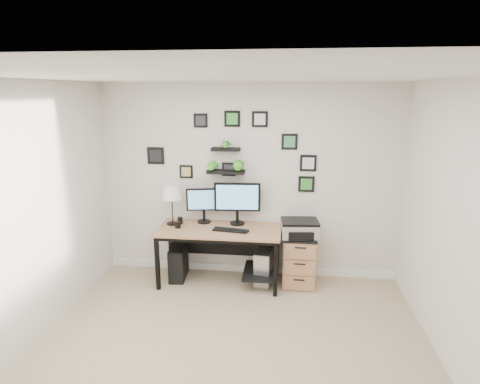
# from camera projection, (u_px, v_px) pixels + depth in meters

# --- Properties ---
(room) EXTENTS (4.00, 4.00, 4.00)m
(room) POSITION_uv_depth(u_px,v_px,m) (249.00, 268.00, 5.67)
(room) COLOR tan
(room) RESTS_ON ground
(desk) EXTENTS (1.60, 0.70, 0.75)m
(desk) POSITION_uv_depth(u_px,v_px,m) (222.00, 237.00, 5.26)
(desk) COLOR #B07B53
(desk) RESTS_ON ground
(monitor_left) EXTENTS (0.46, 0.21, 0.48)m
(monitor_left) POSITION_uv_depth(u_px,v_px,m) (204.00, 203.00, 5.38)
(monitor_left) COLOR black
(monitor_left) RESTS_ON desk
(monitor_right) EXTENTS (0.61, 0.21, 0.57)m
(monitor_right) POSITION_uv_depth(u_px,v_px,m) (237.00, 200.00, 5.30)
(monitor_right) COLOR black
(monitor_right) RESTS_ON desk
(keyboard) EXTENTS (0.42, 0.19, 0.02)m
(keyboard) POSITION_uv_depth(u_px,v_px,m) (229.00, 230.00, 5.12)
(keyboard) COLOR black
(keyboard) RESTS_ON desk
(mouse) EXTENTS (0.09, 0.12, 0.03)m
(mouse) POSITION_uv_depth(u_px,v_px,m) (245.00, 232.00, 5.05)
(mouse) COLOR black
(mouse) RESTS_ON desk
(table_lamp) EXTENTS (0.26, 0.26, 0.53)m
(table_lamp) POSITION_uv_depth(u_px,v_px,m) (172.00, 193.00, 5.28)
(table_lamp) COLOR black
(table_lamp) RESTS_ON desk
(mug) EXTENTS (0.08, 0.08, 0.08)m
(mug) POSITION_uv_depth(u_px,v_px,m) (178.00, 225.00, 5.22)
(mug) COLOR black
(mug) RESTS_ON desk
(pen_cup) EXTENTS (0.07, 0.07, 0.09)m
(pen_cup) POSITION_uv_depth(u_px,v_px,m) (180.00, 221.00, 5.38)
(pen_cup) COLOR black
(pen_cup) RESTS_ON desk
(pc_tower_black) EXTENTS (0.23, 0.46, 0.44)m
(pc_tower_black) POSITION_uv_depth(u_px,v_px,m) (178.00, 262.00, 5.45)
(pc_tower_black) COLOR black
(pc_tower_black) RESTS_ON ground
(pc_tower_grey) EXTENTS (0.27, 0.49, 0.46)m
(pc_tower_grey) POSITION_uv_depth(u_px,v_px,m) (265.00, 266.00, 5.33)
(pc_tower_grey) COLOR gray
(pc_tower_grey) RESTS_ON ground
(file_cabinet) EXTENTS (0.43, 0.53, 0.67)m
(file_cabinet) POSITION_uv_depth(u_px,v_px,m) (299.00, 259.00, 5.27)
(file_cabinet) COLOR #B07B53
(file_cabinet) RESTS_ON ground
(printer) EXTENTS (0.50, 0.42, 0.21)m
(printer) POSITION_uv_depth(u_px,v_px,m) (300.00, 228.00, 5.13)
(printer) COLOR silver
(printer) RESTS_ON file_cabinet
(wall_decor) EXTENTS (2.27, 0.18, 1.05)m
(wall_decor) POSITION_uv_depth(u_px,v_px,m) (231.00, 156.00, 5.25)
(wall_decor) COLOR black
(wall_decor) RESTS_ON ground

